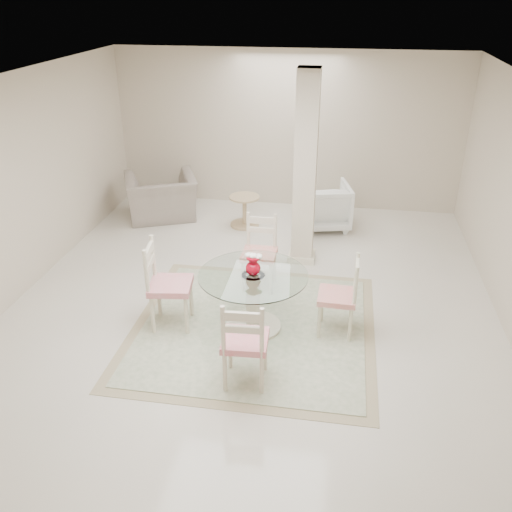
% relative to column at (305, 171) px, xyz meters
% --- Properties ---
extents(ground, '(7.00, 7.00, 0.00)m').
position_rel_column_xyz_m(ground, '(-0.50, -1.30, -1.35)').
color(ground, silver).
rests_on(ground, ground).
extents(room_shell, '(6.02, 7.02, 2.71)m').
position_rel_column_xyz_m(room_shell, '(-0.50, -1.30, 0.51)').
color(room_shell, beige).
rests_on(room_shell, ground).
extents(column, '(0.30, 0.30, 2.70)m').
position_rel_column_xyz_m(column, '(0.00, 0.00, 0.00)').
color(column, beige).
rests_on(column, ground).
extents(area_rug, '(2.82, 2.82, 0.02)m').
position_rel_column_xyz_m(area_rug, '(-0.41, -1.87, -1.34)').
color(area_rug, tan).
rests_on(area_rug, ground).
extents(dining_table, '(1.24, 1.24, 0.71)m').
position_rel_column_xyz_m(dining_table, '(-0.41, -1.87, -0.99)').
color(dining_table, beige).
rests_on(dining_table, ground).
extents(red_vase, '(0.20, 0.17, 0.26)m').
position_rel_column_xyz_m(red_vase, '(-0.41, -1.87, -0.51)').
color(red_vase, '#A50517').
rests_on(red_vase, dining_table).
extents(dining_chair_east, '(0.44, 0.44, 1.06)m').
position_rel_column_xyz_m(dining_chair_east, '(0.61, -1.80, -0.79)').
color(dining_chair_east, beige).
rests_on(dining_chair_east, ground).
extents(dining_chair_north, '(0.44, 0.44, 1.09)m').
position_rel_column_xyz_m(dining_chair_north, '(-0.49, -0.86, -0.78)').
color(dining_chair_north, beige).
rests_on(dining_chair_north, ground).
extents(dining_chair_west, '(0.53, 0.53, 1.18)m').
position_rel_column_xyz_m(dining_chair_west, '(-1.43, -1.97, -0.73)').
color(dining_chair_west, beige).
rests_on(dining_chair_west, ground).
extents(dining_chair_south, '(0.47, 0.47, 1.11)m').
position_rel_column_xyz_m(dining_chair_south, '(-0.32, -2.89, -0.77)').
color(dining_chair_south, beige).
rests_on(dining_chair_south, ground).
extents(recliner_taupe, '(1.45, 1.37, 0.75)m').
position_rel_column_xyz_m(recliner_taupe, '(-2.52, 1.20, -0.98)').
color(recliner_taupe, gray).
rests_on(recliner_taupe, ground).
extents(armchair_white, '(0.98, 0.99, 0.75)m').
position_rel_column_xyz_m(armchair_white, '(0.24, 1.25, -0.97)').
color(armchair_white, white).
rests_on(armchair_white, ground).
extents(side_table, '(0.50, 0.50, 0.52)m').
position_rel_column_xyz_m(side_table, '(-1.05, 1.08, -1.11)').
color(side_table, tan).
rests_on(side_table, ground).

